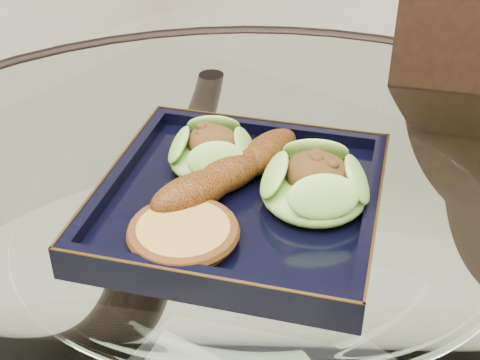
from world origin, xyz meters
The scene contains 5 objects.
navy_plate centered at (-0.05, 0.04, 0.77)m, with size 0.27×0.27×0.02m, color black.
lettuce_wrap_left centered at (-0.10, 0.06, 0.80)m, with size 0.09×0.09×0.03m, color #61962B.
lettuce_wrap_right centered at (0.01, 0.07, 0.80)m, with size 0.10×0.10×0.04m, color #60982C.
roasted_plantain centered at (-0.07, 0.05, 0.80)m, with size 0.19×0.04×0.04m, color #6A330B.
crumb_patty centered at (-0.05, -0.05, 0.79)m, with size 0.09×0.09×0.02m, color #AB7D39.
Camera 1 is at (0.27, -0.39, 1.16)m, focal length 50.00 mm.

